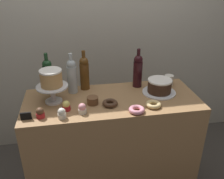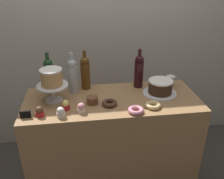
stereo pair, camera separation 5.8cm
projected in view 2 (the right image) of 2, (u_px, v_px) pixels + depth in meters
back_wall at (100, 28)px, 2.47m from camera, size 6.00×0.05×2.60m
display_counter at (112, 148)px, 2.08m from camera, size 1.33×0.55×0.95m
cake_stand_pedestal at (53, 90)px, 1.80m from camera, size 0.23×0.23×0.13m
white_layer_cake at (51, 77)px, 1.76m from camera, size 0.16×0.16×0.12m
silver_serving_platter at (160, 93)px, 1.95m from camera, size 0.27×0.27×0.01m
chocolate_round_cake at (160, 86)px, 1.92m from camera, size 0.19×0.19×0.10m
wine_bottle_dark_red at (139, 71)px, 2.00m from camera, size 0.08×0.08×0.33m
wine_bottle_green at (49, 75)px, 1.92m from camera, size 0.08×0.08×0.33m
wine_bottle_amber at (85, 72)px, 1.97m from camera, size 0.08×0.08×0.33m
wine_bottle_clear at (73, 75)px, 1.92m from camera, size 0.08×0.08×0.33m
cupcake_chocolate at (40, 112)px, 1.63m from camera, size 0.06×0.06×0.07m
cupcake_strawberry at (81, 108)px, 1.67m from camera, size 0.06×0.06×0.07m
cupcake_vanilla at (61, 112)px, 1.62m from camera, size 0.06×0.06×0.07m
cupcake_lemon at (66, 105)px, 1.71m from camera, size 0.06×0.06×0.07m
donut_glazed at (153, 105)px, 1.75m from camera, size 0.11×0.11×0.03m
donut_chocolate at (110, 103)px, 1.78m from camera, size 0.11×0.11×0.03m
donut_pink at (136, 110)px, 1.69m from camera, size 0.11×0.11×0.03m
cookie_stack at (92, 100)px, 1.79m from camera, size 0.08×0.08×0.05m
price_sign_chalkboard at (25, 114)px, 1.62m from camera, size 0.07×0.01×0.05m
coffee_cup_ceramic at (170, 81)px, 2.07m from camera, size 0.08×0.08×0.08m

